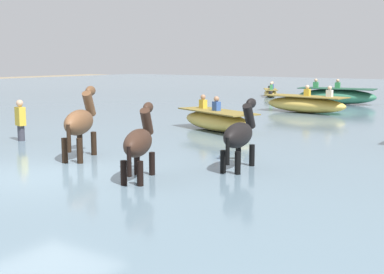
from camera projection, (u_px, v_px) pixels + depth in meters
The scene contains 10 objects.
ground_plane at pixel (44, 196), 10.62m from camera, with size 120.00×120.00×0.00m, color #84755B.
water_surface at pixel (263, 130), 18.74m from camera, with size 90.00×90.00×0.43m, color slate.
horse_lead_bay at pixel (80, 124), 12.28m from camera, with size 1.21×1.88×2.12m.
horse_trailing_black at pixel (239, 137), 11.11m from camera, with size 0.68×1.77×1.92m.
horse_flank_dark_bay at pixel (139, 145), 10.14m from camera, with size 1.03×1.70×1.90m.
boat_mid_outer at pixel (306, 104), 22.81m from camera, with size 3.91×1.68×1.22m.
boat_far_inshore at pixel (271, 93), 32.39m from camera, with size 1.91×2.57×0.95m.
boat_near_port at pixel (337, 96), 27.14m from camera, with size 4.18×1.85×1.31m.
boat_distant_east at pixel (217, 120), 17.10m from camera, with size 3.50×2.33×1.15m.
person_onlooker_left at pixel (21, 126), 14.94m from camera, with size 0.36×0.27×1.63m.
Camera 1 is at (8.36, -6.77, 2.81)m, focal length 48.12 mm.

